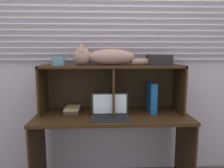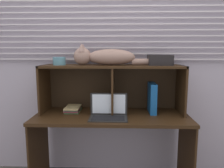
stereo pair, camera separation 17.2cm
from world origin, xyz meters
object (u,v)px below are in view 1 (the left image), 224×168
object	(u,v)px
laptop	(110,113)
storage_box	(159,60)
book_stack	(72,110)
small_basket	(58,61)
binder_upright	(151,97)
cat	(104,57)

from	to	relation	value
laptop	storage_box	xyz separation A→B (m)	(0.50, 0.19, 0.48)
book_stack	small_basket	xyz separation A→B (m)	(-0.12, -0.00, 0.49)
storage_box	laptop	bearing A→B (deg)	-158.77
small_basket	storage_box	distance (m)	1.00
book_stack	binder_upright	bearing A→B (deg)	-0.00
cat	storage_box	distance (m)	0.55
binder_upright	small_basket	distance (m)	1.00
cat	laptop	bearing A→B (deg)	-74.98
storage_box	small_basket	bearing A→B (deg)	180.00
book_stack	small_basket	bearing A→B (deg)	-179.98
cat	laptop	world-z (taller)	cat
laptop	cat	bearing A→B (deg)	105.02
cat	storage_box	size ratio (longest dim) A/B	3.45
cat	binder_upright	size ratio (longest dim) A/B	2.64
laptop	binder_upright	size ratio (longest dim) A/B	1.17
cat	small_basket	bearing A→B (deg)	180.00
laptop	small_basket	bearing A→B (deg)	158.92
cat	laptop	size ratio (longest dim) A/B	2.26
binder_upright	small_basket	bearing A→B (deg)	180.00
laptop	small_basket	size ratio (longest dim) A/B	2.81
binder_upright	small_basket	size ratio (longest dim) A/B	2.40
laptop	book_stack	size ratio (longest dim) A/B	1.50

